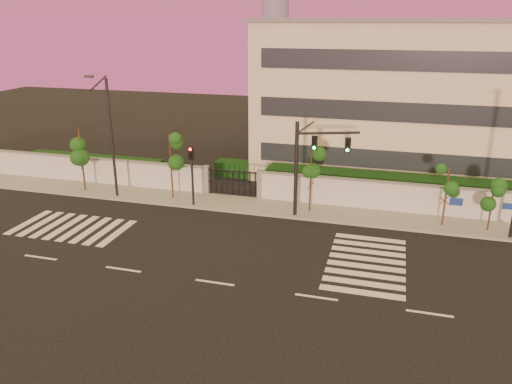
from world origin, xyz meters
TOP-DOWN VIEW (x-y plane):
  - ground at (0.00, 0.00)m, footprint 120.00×120.00m
  - sidewalk at (0.00, 10.50)m, footprint 60.00×3.00m
  - perimeter_wall at (0.10, 12.00)m, footprint 60.00×0.36m
  - hedge_row at (1.17, 14.74)m, footprint 41.00×4.25m
  - institutional_building at (9.00, 21.99)m, footprint 24.40×12.40m
  - road_markings at (-1.58, 3.76)m, footprint 57.00×7.62m
  - street_tree_b at (-13.93, 10.14)m, footprint 1.62×1.29m
  - street_tree_c at (-6.94, 10.36)m, footprint 1.44×1.15m
  - street_tree_d at (2.87, 10.41)m, footprint 1.36×1.09m
  - street_tree_e at (11.18, 10.28)m, footprint 1.35×1.08m
  - street_tree_f at (13.77, 10.24)m, footprint 1.30×1.03m
  - traffic_signal_main at (2.85, 9.47)m, footprint 3.88×1.44m
  - traffic_signal_secondary at (-5.01, 9.41)m, footprint 0.34×0.34m
  - streetlight_west at (-11.02, 9.49)m, footprint 0.53×2.13m

SIDE VIEW (x-z plane):
  - ground at x=0.00m, z-range 0.00..0.00m
  - road_markings at x=-1.58m, z-range 0.00..0.02m
  - sidewalk at x=0.00m, z-range 0.00..0.15m
  - hedge_row at x=1.17m, z-range -0.08..1.72m
  - perimeter_wall at x=0.10m, z-range -0.03..2.17m
  - street_tree_f at x=13.77m, z-range 0.78..4.09m
  - traffic_signal_secondary at x=-5.01m, z-range 0.59..4.98m
  - street_tree_e at x=11.18m, z-range 0.90..4.73m
  - street_tree_d at x=2.87m, z-range 1.10..5.75m
  - street_tree_c at x=-6.94m, z-range 1.11..5.82m
  - street_tree_b at x=-13.93m, z-range 1.12..5.86m
  - traffic_signal_main at x=2.85m, z-range 0.83..7.10m
  - streetlight_west at x=-11.02m, z-range 0.36..9.20m
  - institutional_building at x=9.00m, z-range 0.03..12.28m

